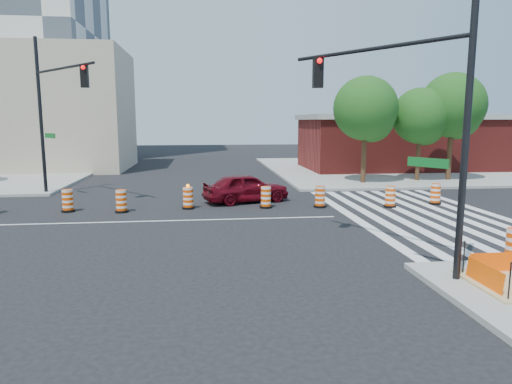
% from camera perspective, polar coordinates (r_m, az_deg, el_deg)
% --- Properties ---
extents(ground, '(120.00, 120.00, 0.00)m').
position_cam_1_polar(ground, '(19.33, -10.68, -3.55)').
color(ground, black).
rests_on(ground, ground).
extents(sidewalk_ne, '(22.00, 22.00, 0.15)m').
position_cam_1_polar(sidewalk_ne, '(40.60, 17.53, 2.79)').
color(sidewalk_ne, gray).
rests_on(sidewalk_ne, ground).
extents(crosswalk_east, '(6.75, 13.50, 0.01)m').
position_cam_1_polar(crosswalk_east, '(21.51, 19.86, -2.65)').
color(crosswalk_east, silver).
rests_on(crosswalk_east, ground).
extents(lane_centerline, '(14.00, 0.12, 0.01)m').
position_cam_1_polar(lane_centerline, '(19.33, -10.68, -3.54)').
color(lane_centerline, silver).
rests_on(lane_centerline, ground).
extents(brick_storefront, '(16.50, 8.50, 4.60)m').
position_cam_1_polar(brick_storefront, '(40.44, 17.68, 5.95)').
color(brick_storefront, maroon).
rests_on(brick_storefront, ground).
extents(beige_midrise, '(14.00, 10.00, 10.00)m').
position_cam_1_polar(beige_midrise, '(42.99, -25.17, 9.26)').
color(beige_midrise, tan).
rests_on(beige_midrise, ground).
extents(red_coupe, '(4.69, 3.02, 1.48)m').
position_cam_1_polar(red_coupe, '(23.22, -1.26, 0.55)').
color(red_coupe, '#5A0712').
rests_on(red_coupe, ground).
extents(signal_pole_se, '(3.27, 4.98, 7.71)m').
position_cam_1_polar(signal_pole_se, '(13.03, 18.58, 11.13)').
color(signal_pole_se, black).
rests_on(signal_pole_se, ground).
extents(signal_pole_nw, '(4.20, 5.00, 8.45)m').
position_cam_1_polar(signal_pole_nw, '(26.49, -24.02, 10.43)').
color(signal_pole_nw, black).
rests_on(signal_pole_nw, ground).
extents(tree_north_c, '(4.07, 4.07, 6.93)m').
position_cam_1_polar(tree_north_c, '(30.26, 13.57, 9.68)').
color(tree_north_c, '#382314').
rests_on(tree_north_c, ground).
extents(tree_north_d, '(3.69, 3.69, 6.28)m').
position_cam_1_polar(tree_north_d, '(32.47, 19.87, 8.56)').
color(tree_north_d, '#382314').
rests_on(tree_north_d, ground).
extents(tree_north_e, '(4.28, 4.28, 7.28)m').
position_cam_1_polar(tree_north_e, '(33.54, 23.39, 9.51)').
color(tree_north_e, '#382314').
rests_on(tree_north_e, ground).
extents(median_drum_2, '(0.60, 0.60, 1.02)m').
position_cam_1_polar(median_drum_2, '(22.46, -22.47, -1.10)').
color(median_drum_2, black).
rests_on(median_drum_2, ground).
extents(median_drum_3, '(0.60, 0.60, 1.02)m').
position_cam_1_polar(median_drum_3, '(21.53, -16.48, -1.19)').
color(median_drum_3, black).
rests_on(median_drum_3, ground).
extents(median_drum_4, '(0.60, 0.60, 1.18)m').
position_cam_1_polar(median_drum_4, '(21.72, -8.48, -0.81)').
color(median_drum_4, black).
rests_on(median_drum_4, ground).
extents(median_drum_5, '(0.60, 0.60, 1.02)m').
position_cam_1_polar(median_drum_5, '(21.70, 1.24, -0.75)').
color(median_drum_5, black).
rests_on(median_drum_5, ground).
extents(median_drum_6, '(0.60, 0.60, 1.02)m').
position_cam_1_polar(median_drum_6, '(22.04, 8.00, -0.68)').
color(median_drum_6, black).
rests_on(median_drum_6, ground).
extents(median_drum_7, '(0.60, 0.60, 1.02)m').
position_cam_1_polar(median_drum_7, '(22.78, 16.44, -0.65)').
color(median_drum_7, black).
rests_on(median_drum_7, ground).
extents(median_drum_8, '(0.60, 0.60, 1.02)m').
position_cam_1_polar(median_drum_8, '(24.34, 21.51, -0.31)').
color(median_drum_8, black).
rests_on(median_drum_8, ground).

